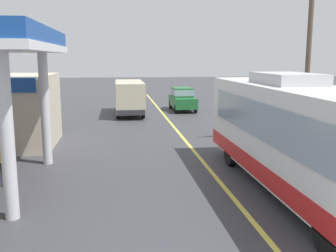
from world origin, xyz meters
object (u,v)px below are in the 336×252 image
at_px(pedestrian_near_pump, 1,159).
at_px(car_trailing_behind_bus, 182,98).
at_px(coach_bus_main, 298,139).
at_px(minibus_opposing_lane, 129,95).

height_order(pedestrian_near_pump, car_trailing_behind_bus, car_trailing_behind_bus).
height_order(coach_bus_main, pedestrian_near_pump, coach_bus_main).
distance_m(coach_bus_main, car_trailing_behind_bus, 19.49).
relative_size(pedestrian_near_pump, car_trailing_behind_bus, 0.40).
bearing_deg(coach_bus_main, car_trailing_behind_bus, 90.88).
bearing_deg(minibus_opposing_lane, coach_bus_main, -75.57).
bearing_deg(minibus_opposing_lane, car_trailing_behind_bus, 21.38).
relative_size(minibus_opposing_lane, car_trailing_behind_bus, 1.46).
height_order(coach_bus_main, car_trailing_behind_bus, coach_bus_main).
distance_m(coach_bus_main, minibus_opposing_lane, 18.38).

